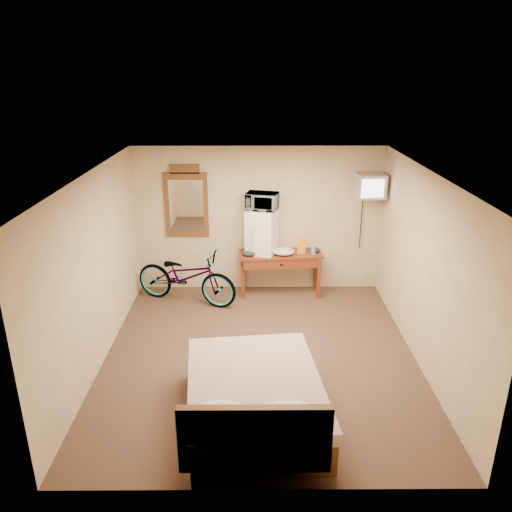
# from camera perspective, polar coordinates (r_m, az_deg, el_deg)

# --- Properties ---
(room) EXTENTS (4.60, 4.64, 2.50)m
(room) POSITION_cam_1_polar(r_m,az_deg,el_deg) (6.36, 0.49, -1.79)
(room) COLOR #4C3226
(room) RESTS_ON ground
(desk) EXTENTS (1.42, 0.64, 0.75)m
(desk) POSITION_cam_1_polar(r_m,az_deg,el_deg) (8.46, 2.83, -0.45)
(desk) COLOR brown
(desk) RESTS_ON floor
(mini_fridge) EXTENTS (0.58, 0.57, 0.75)m
(mini_fridge) POSITION_cam_1_polar(r_m,az_deg,el_deg) (8.33, 0.69, 2.83)
(mini_fridge) COLOR white
(mini_fridge) RESTS_ON desk
(microwave) EXTENTS (0.58, 0.46, 0.28)m
(microwave) POSITION_cam_1_polar(r_m,az_deg,el_deg) (8.18, 0.70, 6.28)
(microwave) COLOR white
(microwave) RESTS_ON mini_fridge
(snack_bag) EXTENTS (0.14, 0.09, 0.27)m
(snack_bag) POSITION_cam_1_polar(r_m,az_deg,el_deg) (8.40, 5.24, 1.15)
(snack_bag) COLOR orange
(snack_bag) RESTS_ON desk
(blue_cup) EXTENTS (0.08, 0.08, 0.13)m
(blue_cup) POSITION_cam_1_polar(r_m,az_deg,el_deg) (8.44, 6.57, 0.72)
(blue_cup) COLOR #44AAE8
(blue_cup) RESTS_ON desk
(cloth_cream) EXTENTS (0.38, 0.29, 0.12)m
(cloth_cream) POSITION_cam_1_polar(r_m,az_deg,el_deg) (8.34, 3.17, 0.52)
(cloth_cream) COLOR beige
(cloth_cream) RESTS_ON desk
(cloth_dark_a) EXTENTS (0.23, 0.17, 0.09)m
(cloth_dark_a) POSITION_cam_1_polar(r_m,az_deg,el_deg) (8.29, -0.77, 0.31)
(cloth_dark_a) COLOR black
(cloth_dark_a) RESTS_ON desk
(cloth_dark_b) EXTENTS (0.17, 0.14, 0.08)m
(cloth_dark_b) POSITION_cam_1_polar(r_m,az_deg,el_deg) (8.51, 6.80, 0.70)
(cloth_dark_b) COLOR black
(cloth_dark_b) RESTS_ON desk
(crt_television) EXTENTS (0.48, 0.58, 0.39)m
(crt_television) POSITION_cam_1_polar(r_m,az_deg,el_deg) (8.31, 12.92, 7.82)
(crt_television) COLOR black
(crt_television) RESTS_ON room
(wall_mirror) EXTENTS (0.73, 0.04, 1.24)m
(wall_mirror) POSITION_cam_1_polar(r_m,az_deg,el_deg) (8.49, -7.97, 6.11)
(wall_mirror) COLOR brown
(wall_mirror) RESTS_ON room
(bicycle) EXTENTS (1.88, 1.18, 0.93)m
(bicycle) POSITION_cam_1_polar(r_m,az_deg,el_deg) (8.31, -8.00, -2.28)
(bicycle) COLOR black
(bicycle) RESTS_ON floor
(bed) EXTENTS (1.63, 2.04, 0.90)m
(bed) POSITION_cam_1_polar(r_m,az_deg,el_deg) (5.63, -0.16, -16.28)
(bed) COLOR brown
(bed) RESTS_ON floor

